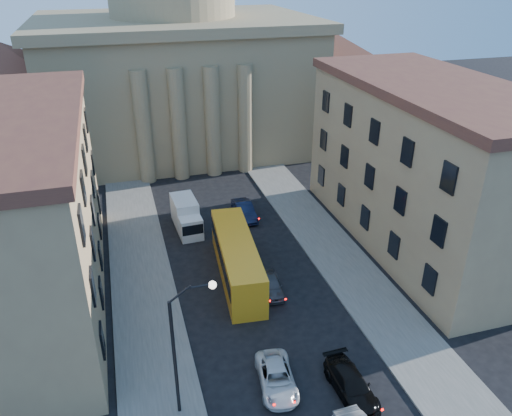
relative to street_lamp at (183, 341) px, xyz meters
The scene contains 12 objects.
sidewalk_left 11.38m from the street_lamp, 98.71° to the left, with size 5.00×60.00×0.15m, color #585550.
sidewalk_right 19.14m from the street_lamp, 32.88° to the left, with size 5.00×60.00×0.15m, color #585550.
church 48.43m from the street_lamp, 81.65° to the left, with size 68.02×28.76×36.60m.
building_left 17.36m from the street_lamp, 125.62° to the left, with size 11.60×26.60×14.70m.
building_right 27.84m from the street_lamp, 30.29° to the left, with size 11.60×26.60×14.70m.
street_lamp is the anchor object (origin of this frame).
car_left_mid 7.25m from the street_lamp, ahead, with size 2.15×4.66×1.30m, color silver.
car_right_mid 10.84m from the street_lamp, ahead, with size 1.97×4.85×1.41m, color black.
car_right_far 13.51m from the street_lamp, 49.61° to the left, with size 1.56×3.88×1.32m, color #444448.
car_right_distant 24.92m from the street_lamp, 67.25° to the left, with size 1.67×4.79×1.58m, color black.
city_bus 14.42m from the street_lamp, 63.84° to the left, with size 3.77×12.19×3.38m.
box_truck 22.38m from the street_lamp, 80.95° to the left, with size 2.40×5.51×2.97m.
Camera 1 is at (-9.01, -13.14, 23.86)m, focal length 35.00 mm.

